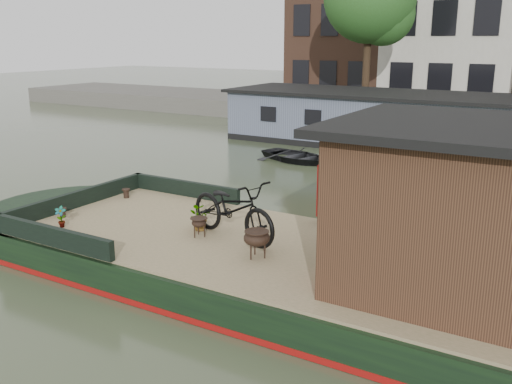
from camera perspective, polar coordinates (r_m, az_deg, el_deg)
The scene contains 17 objects.
ground at distance 9.85m, azimuth 7.16°, elevation -10.19°, with size 120.00×120.00×0.00m, color #323D27.
houseboat_hull at distance 10.29m, azimuth 0.37°, elevation -7.25°, with size 14.01×4.02×0.60m.
houseboat_deck at distance 9.60m, azimuth 7.28°, elevation -6.81°, with size 11.80×3.80×0.05m, color #977F5D.
bow_bulwark at distance 12.32m, azimuth -14.76°, elevation -1.23°, with size 3.00×4.00×0.35m.
cabin at distance 8.61m, azimuth 20.98°, elevation -1.49°, with size 4.00×3.50×2.42m.
bicycle at distance 10.32m, azimuth -2.32°, elevation -1.67°, with size 0.74×2.13×1.12m, color black.
potted_plant_a at distance 11.62m, azimuth -18.94°, elevation -2.37°, with size 0.22×0.15×0.42m, color brown.
potted_plant_c at distance 10.88m, azimuth -5.76°, elevation -2.69°, with size 0.40×0.35×0.45m, color #9B3B2D.
potted_plant_d at distance 11.30m, azimuth 6.82°, elevation -1.83°, with size 0.30×0.30×0.53m, color brown.
brazier_front at distance 9.50m, azimuth 0.08°, elevation -5.24°, with size 0.43×0.43×0.47m, color black, non-canonical shape.
brazier_rear at distance 10.55m, azimuth -5.72°, elevation -3.52°, with size 0.34×0.34×0.36m, color black, non-canonical shape.
bollard_port at distance 13.38m, azimuth -12.86°, elevation -0.13°, with size 0.18×0.18×0.21m, color black.
bollard_stbd at distance 12.28m, azimuth -18.78°, elevation -1.97°, with size 0.17×0.17×0.20m, color black.
dinghy at distance 20.14m, azimuth 4.05°, elevation 3.96°, with size 2.05×2.87×0.59m, color black.
far_houseboat at distance 22.70m, azimuth 21.85°, elevation 5.91°, with size 20.40×4.40×2.11m.
quay at distance 29.15m, azimuth 23.92°, elevation 6.49°, with size 60.00×6.00×0.90m, color #47443F.
tree_left at distance 29.04m, azimuth 11.62°, elevation 18.23°, with size 4.40×4.40×7.40m.
Camera 1 is at (3.50, -8.19, 4.20)m, focal length 40.00 mm.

